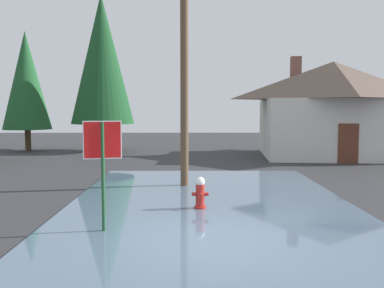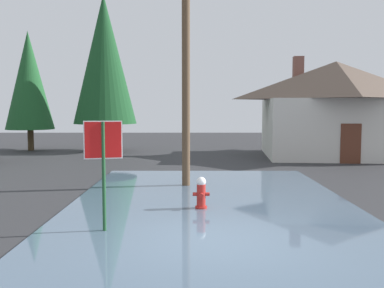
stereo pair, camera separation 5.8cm
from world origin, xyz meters
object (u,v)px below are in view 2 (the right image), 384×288
(fire_hydrant, at_px, (200,194))
(utility_pole, at_px, (184,61))
(house, at_px, (333,107))
(pine_tree_tall_left, at_px, (103,59))
(pine_tree_short_left, at_px, (27,81))
(stop_sign_near, at_px, (102,152))

(fire_hydrant, bearing_deg, utility_pole, 97.42)
(house, height_order, pine_tree_tall_left, pine_tree_tall_left)
(pine_tree_tall_left, distance_m, pine_tree_short_left, 5.26)
(utility_pole, distance_m, pine_tree_tall_left, 13.67)
(stop_sign_near, bearing_deg, utility_pole, 73.06)
(fire_hydrant, distance_m, pine_tree_short_left, 20.36)
(fire_hydrant, height_order, utility_pole, utility_pole)
(stop_sign_near, height_order, pine_tree_short_left, pine_tree_short_left)
(utility_pole, xyz_separation_m, house, (8.39, 9.72, -1.58))
(utility_pole, bearing_deg, pine_tree_tall_left, 113.02)
(fire_hydrant, bearing_deg, pine_tree_tall_left, 109.80)
(stop_sign_near, bearing_deg, fire_hydrant, 44.64)
(stop_sign_near, height_order, house, house)
(house, bearing_deg, stop_sign_near, -123.29)
(stop_sign_near, xyz_separation_m, pine_tree_short_left, (-8.64, 18.91, 2.74))
(utility_pole, height_order, house, utility_pole)
(house, xyz_separation_m, pine_tree_short_left, (-18.77, 3.49, 1.73))
(house, relative_size, pine_tree_tall_left, 0.90)
(stop_sign_near, relative_size, utility_pole, 0.30)
(pine_tree_short_left, bearing_deg, house, -10.53)
(fire_hydrant, relative_size, utility_pole, 0.11)
(fire_hydrant, xyz_separation_m, house, (7.93, 13.26, 2.36))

